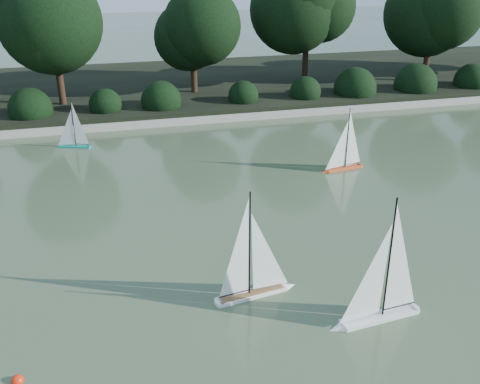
# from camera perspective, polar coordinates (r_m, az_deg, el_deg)

# --- Properties ---
(ground) EXTENTS (80.00, 80.00, 0.00)m
(ground) POSITION_cam_1_polar(r_m,az_deg,el_deg) (7.11, 3.74, -13.83)
(ground) COLOR #344328
(ground) RESTS_ON ground
(pond_coping) EXTENTS (40.00, 0.35, 0.18)m
(pond_coping) POSITION_cam_1_polar(r_m,az_deg,el_deg) (15.03, -7.01, 7.49)
(pond_coping) COLOR gray
(pond_coping) RESTS_ON ground
(far_bank) EXTENTS (40.00, 8.00, 0.30)m
(far_bank) POSITION_cam_1_polar(r_m,az_deg,el_deg) (18.86, -8.78, 11.01)
(far_bank) COLOR black
(far_bank) RESTS_ON ground
(tree_line) EXTENTS (26.31, 3.93, 4.39)m
(tree_line) POSITION_cam_1_polar(r_m,az_deg,el_deg) (17.09, -4.38, 18.34)
(tree_line) COLOR black
(tree_line) RESTS_ON ground
(shrub_hedge) EXTENTS (29.10, 1.10, 1.10)m
(shrub_hedge) POSITION_cam_1_polar(r_m,az_deg,el_deg) (15.79, -7.55, 9.64)
(shrub_hedge) COLOR black
(shrub_hedge) RESTS_ON ground
(sailboat_white_a) EXTENTS (1.35, 0.35, 1.83)m
(sailboat_white_a) POSITION_cam_1_polar(r_m,az_deg,el_deg) (7.18, 14.13, -11.30)
(sailboat_white_a) COLOR white
(sailboat_white_a) RESTS_ON ground
(sailboat_white_b) EXTENTS (1.25, 0.38, 1.70)m
(sailboat_white_b) POSITION_cam_1_polar(r_m,az_deg,el_deg) (7.47, 2.01, -9.16)
(sailboat_white_b) COLOR white
(sailboat_white_b) RESTS_ON ground
(sailboat_orange) EXTENTS (1.08, 0.34, 1.46)m
(sailboat_orange) POSITION_cam_1_polar(r_m,az_deg,el_deg) (11.88, 10.74, 3.38)
(sailboat_orange) COLOR #D84D20
(sailboat_orange) RESTS_ON ground
(sailboat_teal) EXTENTS (0.90, 0.41, 1.25)m
(sailboat_teal) POSITION_cam_1_polar(r_m,az_deg,el_deg) (13.73, -17.57, 5.37)
(sailboat_teal) COLOR #098F7E
(sailboat_teal) RESTS_ON ground
(race_buoy) EXTENTS (0.14, 0.14, 0.14)m
(race_buoy) POSITION_cam_1_polar(r_m,az_deg,el_deg) (6.80, -22.64, -18.10)
(race_buoy) COLOR red
(race_buoy) RESTS_ON ground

